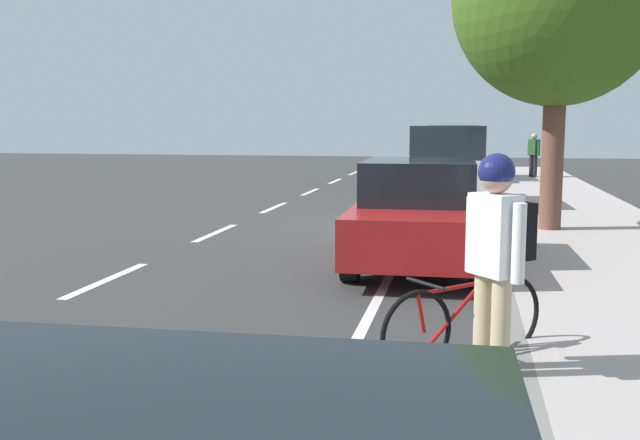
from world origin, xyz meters
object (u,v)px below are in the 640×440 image
parked_suv_dark_blue_far (454,152)px  pedestrian_on_phone (534,152)px  parked_suv_white_mid (446,166)px  bicycle_at_curb (466,321)px  parked_sedan_red_second (419,213)px  cyclist_with_backpack (497,244)px

parked_suv_dark_blue_far → pedestrian_on_phone: size_ratio=2.98×
parked_suv_white_mid → bicycle_at_curb: size_ratio=3.60×
parked_sedan_red_second → cyclist_with_backpack: size_ratio=2.44×
cyclist_with_backpack → pedestrian_on_phone: size_ratio=1.15×
parked_sedan_red_second → parked_suv_dark_blue_far: (0.22, 15.68, 0.27)m
bicycle_at_curb → cyclist_with_backpack: size_ratio=0.73×
parked_suv_dark_blue_far → pedestrian_on_phone: parked_suv_dark_blue_far is taller
parked_sedan_red_second → parked_suv_white_mid: 7.33m
parked_suv_white_mid → bicycle_at_curb: (0.51, -11.75, -0.64)m
cyclist_with_backpack → bicycle_at_curb: bearing=116.6°
bicycle_at_curb → pedestrian_on_phone: (2.35, 21.18, 0.63)m
parked_suv_dark_blue_far → bicycle_at_curb: (0.46, -20.11, -0.64)m
parked_sedan_red_second → pedestrian_on_phone: bearing=79.7°
parked_sedan_red_second → parked_suv_dark_blue_far: 15.69m
parked_suv_white_mid → bicycle_at_curb: parked_suv_white_mid is taller
pedestrian_on_phone → cyclist_with_backpack: bearing=-95.6°
parked_sedan_red_second → bicycle_at_curb: parked_sedan_red_second is taller
parked_suv_dark_blue_far → cyclist_with_backpack: parked_suv_dark_blue_far is taller
bicycle_at_curb → cyclist_with_backpack: (0.22, -0.44, 0.74)m
parked_sedan_red_second → cyclist_with_backpack: 4.96m
parked_sedan_red_second → parked_suv_white_mid: parked_suv_white_mid is taller
parked_sedan_red_second → cyclist_with_backpack: bearing=-79.5°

